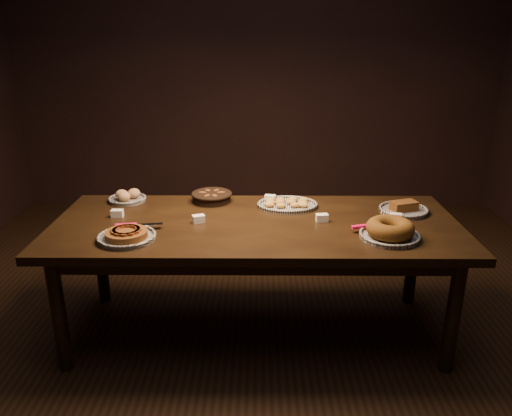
{
  "coord_description": "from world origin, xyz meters",
  "views": [
    {
      "loc": [
        0.02,
        -2.75,
        1.82
      ],
      "look_at": [
        -0.0,
        0.05,
        0.82
      ],
      "focal_mm": 35.0,
      "sensor_mm": 36.0,
      "label": 1
    }
  ],
  "objects_px": {
    "apple_tart_plate": "(127,235)",
    "madeleine_platter": "(287,204)",
    "bundt_cake_plate": "(390,231)",
    "buffet_table": "(256,233)"
  },
  "relations": [
    {
      "from": "apple_tart_plate",
      "to": "bundt_cake_plate",
      "type": "bearing_deg",
      "value": 26.09
    },
    {
      "from": "madeleine_platter",
      "to": "bundt_cake_plate",
      "type": "height_order",
      "value": "bundt_cake_plate"
    },
    {
      "from": "madeleine_platter",
      "to": "bundt_cake_plate",
      "type": "bearing_deg",
      "value": -51.63
    },
    {
      "from": "buffet_table",
      "to": "bundt_cake_plate",
      "type": "distance_m",
      "value": 0.78
    },
    {
      "from": "madeleine_platter",
      "to": "bundt_cake_plate",
      "type": "distance_m",
      "value": 0.74
    },
    {
      "from": "apple_tart_plate",
      "to": "bundt_cake_plate",
      "type": "distance_m",
      "value": 1.43
    },
    {
      "from": "bundt_cake_plate",
      "to": "apple_tart_plate",
      "type": "bearing_deg",
      "value": 170.43
    },
    {
      "from": "buffet_table",
      "to": "madeleine_platter",
      "type": "height_order",
      "value": "madeleine_platter"
    },
    {
      "from": "apple_tart_plate",
      "to": "madeleine_platter",
      "type": "relative_size",
      "value": 0.9
    },
    {
      "from": "buffet_table",
      "to": "apple_tart_plate",
      "type": "xyz_separation_m",
      "value": [
        -0.7,
        -0.26,
        0.1
      ]
    }
  ]
}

